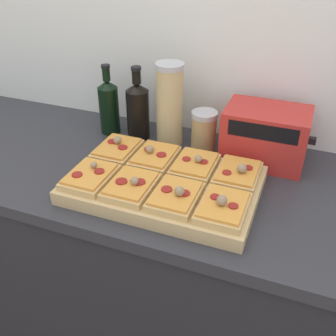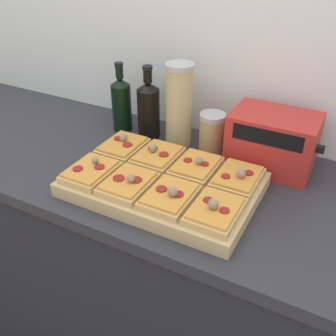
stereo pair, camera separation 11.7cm
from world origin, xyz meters
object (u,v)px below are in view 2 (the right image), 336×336
object	(u,v)px
toaster_oven	(273,141)
cutting_board	(163,184)
wine_bottle	(149,108)
grain_jar_tall	(179,105)
grain_jar_short	(212,133)
olive_oil_bottle	(121,103)

from	to	relation	value
toaster_oven	cutting_board	bearing A→B (deg)	-130.11
cutting_board	toaster_oven	world-z (taller)	toaster_oven
wine_bottle	toaster_oven	world-z (taller)	wine_bottle
wine_bottle	grain_jar_tall	size ratio (longest dim) A/B	0.91
grain_jar_tall	grain_jar_short	bearing A→B (deg)	0.00
wine_bottle	grain_jar_tall	world-z (taller)	grain_jar_tall
cutting_board	grain_jar_short	size ratio (longest dim) A/B	3.89
wine_bottle	olive_oil_bottle	bearing A→B (deg)	180.00
grain_jar_tall	grain_jar_short	size ratio (longest dim) A/B	2.08
grain_jar_tall	toaster_oven	size ratio (longest dim) A/B	1.01
grain_jar_tall	grain_jar_short	xyz separation A→B (m)	(0.13, 0.00, -0.08)
grain_jar_tall	toaster_oven	bearing A→B (deg)	-0.15
cutting_board	grain_jar_short	xyz separation A→B (m)	(0.03, 0.29, 0.05)
cutting_board	grain_jar_short	distance (m)	0.29
wine_bottle	toaster_oven	bearing A→B (deg)	-0.11
wine_bottle	grain_jar_tall	bearing A→B (deg)	0.00
cutting_board	wine_bottle	world-z (taller)	wine_bottle
olive_oil_bottle	grain_jar_tall	size ratio (longest dim) A/B	0.89
olive_oil_bottle	grain_jar_short	size ratio (longest dim) A/B	1.85
grain_jar_short	grain_jar_tall	bearing A→B (deg)	180.00
grain_jar_short	toaster_oven	distance (m)	0.21
cutting_board	toaster_oven	bearing A→B (deg)	49.89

